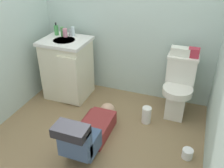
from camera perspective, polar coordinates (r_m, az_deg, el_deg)
ground_plane at (r=2.95m, az=-2.98°, el=-11.04°), size 2.81×2.93×0.04m
wall_back at (r=3.25m, az=3.68°, el=17.24°), size 2.47×0.08×2.40m
toilet at (r=3.12m, az=14.97°, el=-0.84°), size 0.36×0.46×0.75m
vanity_cabinet at (r=3.43m, az=-10.12°, el=3.64°), size 0.60×0.53×0.82m
faucet at (r=3.38m, az=-9.63°, el=11.58°), size 0.02×0.02×0.10m
person_plumber at (r=2.67m, az=-5.23°, el=-10.73°), size 0.39×1.06×0.52m
tissue_box at (r=3.02m, az=15.41°, el=7.22°), size 0.22×0.11×0.10m
toiletry_bag at (r=3.01m, az=18.25°, el=6.82°), size 0.12×0.09×0.11m
soap_dispenser at (r=3.45m, az=-12.63°, el=11.99°), size 0.06×0.06×0.17m
bottle_green at (r=3.39m, az=-11.32°, el=11.69°), size 0.04×0.04×0.12m
bottle_pink at (r=3.36m, az=-10.70°, el=11.45°), size 0.06×0.06×0.11m
bottle_clear at (r=3.36m, az=-8.92°, el=11.79°), size 0.05×0.05×0.13m
paper_towel_roll at (r=3.03m, az=7.90°, el=-7.04°), size 0.11×0.11×0.21m
toilet_paper_roll at (r=2.72m, az=16.89°, el=-15.01°), size 0.11×0.11×0.10m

